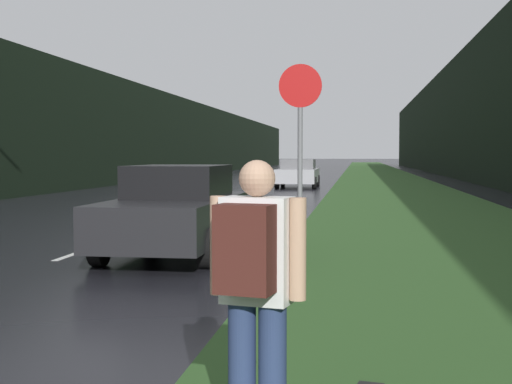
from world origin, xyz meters
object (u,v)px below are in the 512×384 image
(stop_sign, at_px, (300,150))
(car_passing_far, at_px, (298,173))
(car_passing_near, at_px, (177,210))
(hitchhiker_with_backpack, at_px, (255,285))

(stop_sign, bearing_deg, car_passing_far, 94.84)
(car_passing_near, bearing_deg, car_passing_far, -90.00)
(car_passing_far, bearing_deg, stop_sign, 94.84)
(hitchhiker_with_backpack, bearing_deg, car_passing_far, 106.14)
(stop_sign, height_order, car_passing_near, stop_sign)
(stop_sign, distance_m, car_passing_near, 2.97)
(car_passing_near, xyz_separation_m, car_passing_far, (0.00, 24.72, -0.01))
(stop_sign, xyz_separation_m, car_passing_far, (-2.23, 26.39, -1.03))
(stop_sign, distance_m, hitchhiker_with_backpack, 6.18)
(stop_sign, height_order, car_passing_far, stop_sign)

